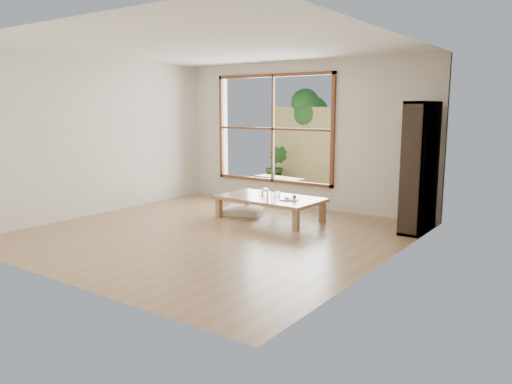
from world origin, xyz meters
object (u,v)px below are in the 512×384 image
food_tray (290,199)px  garden_bench (279,180)px  bookshelf (420,167)px  low_table (270,200)px

food_tray → garden_bench: bearing=111.7°
garden_bench → bookshelf: bearing=-14.0°
low_table → bookshelf: bookshelf is taller
food_tray → garden_bench: size_ratio=0.27×
food_tray → garden_bench: food_tray is taller
low_table → garden_bench: 2.23m
food_tray → low_table: bearing=159.3°
low_table → food_tray: size_ratio=5.55×
low_table → food_tray: bearing=-3.6°
bookshelf → garden_bench: bookshelf is taller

